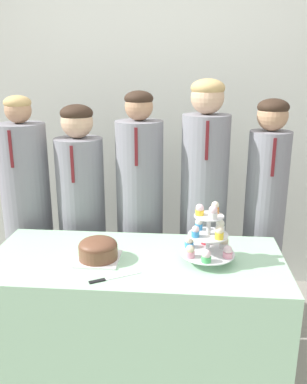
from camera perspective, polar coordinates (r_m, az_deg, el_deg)
The scene contains 10 objects.
wall_back at distance 3.14m, azimuth 0.29°, elevation 10.85°, with size 9.00×0.06×2.70m.
table at distance 2.28m, azimuth -2.42°, elevation -17.87°, with size 1.50×0.66×0.76m.
round_cake at distance 2.06m, azimuth -7.79°, elevation -7.95°, with size 0.21×0.21×0.12m.
cake_knife at distance 1.90m, azimuth -6.60°, elevation -12.08°, with size 0.23×0.14×0.01m.
cupcake_stand at distance 2.01m, azimuth 7.72°, elevation -6.28°, with size 0.27×0.27×0.31m.
student_0 at distance 2.79m, azimuth -17.12°, elevation -4.04°, with size 0.31×0.31×1.53m.
student_1 at distance 2.69m, azimuth -9.93°, elevation -4.62°, with size 0.30×0.30×1.48m.
student_2 at distance 2.61m, azimuth -1.90°, elevation -4.28°, with size 0.29×0.30×1.56m.
student_3 at distance 2.57m, azimuth 6.96°, elevation -3.56°, with size 0.29×0.29×1.63m.
student_4 at distance 2.63m, azimuth 15.17°, elevation -4.59°, with size 0.25×0.25×1.52m.
Camera 1 is at (0.25, -1.53, 1.68)m, focal length 38.00 mm.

